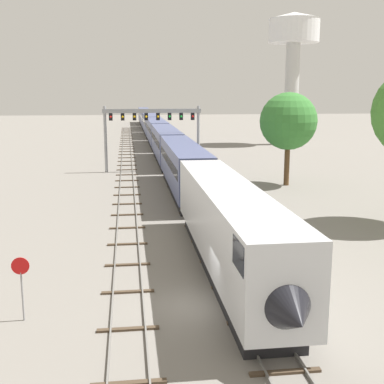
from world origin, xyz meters
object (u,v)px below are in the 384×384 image
object	(u,v)px
stop_sign	(21,280)
water_tower	(293,42)
signal_gantry	(152,123)
trackside_tree_mid	(288,121)
passenger_train	(156,132)

from	to	relation	value
stop_sign	water_tower	bearing A→B (deg)	63.55
signal_gantry	stop_sign	xyz separation A→B (m)	(-7.75, -41.10, -4.16)
water_tower	trackside_tree_mid	distance (m)	45.20
trackside_tree_mid	passenger_train	bearing A→B (deg)	105.29
signal_gantry	stop_sign	world-z (taller)	signal_gantry
trackside_tree_mid	signal_gantry	bearing A→B (deg)	140.44
passenger_train	water_tower	world-z (taller)	water_tower
water_tower	trackside_tree_mid	world-z (taller)	water_tower
stop_sign	passenger_train	bearing A→B (deg)	82.04
passenger_train	signal_gantry	world-z (taller)	signal_gantry
passenger_train	signal_gantry	bearing A→B (deg)	-94.23
signal_gantry	trackside_tree_mid	xyz separation A→B (m)	(13.65, -11.28, 0.73)
passenger_train	trackside_tree_mid	xyz separation A→B (m)	(11.40, -41.72, 4.14)
passenger_train	trackside_tree_mid	size ratio (longest dim) A/B	15.79
signal_gantry	trackside_tree_mid	distance (m)	17.72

